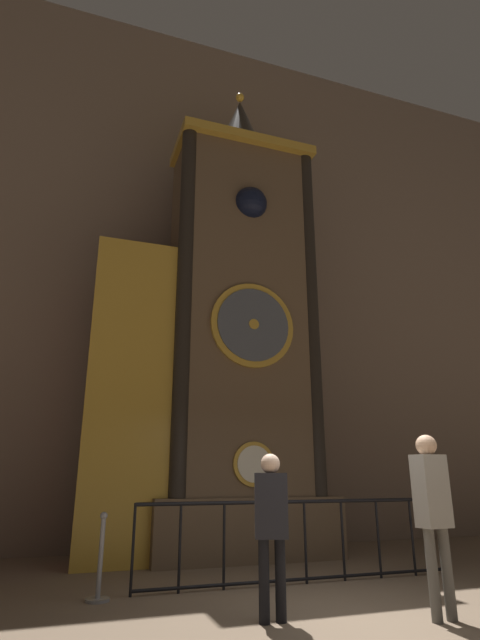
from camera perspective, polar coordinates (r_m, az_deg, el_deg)
The scene contains 7 objects.
ground_plane at distance 5.89m, azimuth 12.91°, elevation -30.67°, with size 28.00×28.00×0.00m, color #75604C.
cathedral_back_wall at distance 12.01m, azimuth -3.90°, elevation 6.74°, with size 24.00×0.32×12.60m.
clock_tower at distance 9.87m, azimuth -2.41°, elevation -2.06°, with size 4.61×1.79×10.05m.
railing_fence at distance 7.58m, azimuth 7.46°, elevation -23.30°, with size 4.75×0.05×1.07m.
visitor_near at distance 5.62m, azimuth 3.59°, elevation -21.62°, with size 0.39×0.32×1.62m.
visitor_far at distance 6.01m, azimuth 21.14°, elevation -19.00°, with size 0.36×0.26×1.83m.
stanchion_post at distance 6.78m, azimuth -15.75°, elevation -25.97°, with size 0.28×0.28×0.97m.
Camera 1 is at (-2.91, -4.93, 1.40)m, focal length 28.00 mm.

